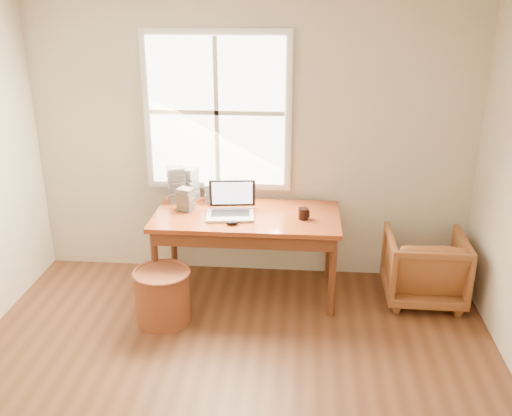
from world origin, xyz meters
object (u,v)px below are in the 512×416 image
at_px(laptop, 230,198).
at_px(cd_stack_a, 189,184).
at_px(armchair, 424,267).
at_px(coffee_mug, 303,214).
at_px(wicker_stool, 163,297).
at_px(desk, 247,216).

relative_size(laptop, cd_stack_a, 1.57).
xyz_separation_m(armchair, coffee_mug, (-1.06, -0.07, 0.49)).
bearing_deg(cd_stack_a, armchair, -9.09).
bearing_deg(armchair, wicker_stool, 14.63).
xyz_separation_m(desk, cd_stack_a, (-0.57, 0.34, 0.17)).
distance_m(desk, coffee_mug, 0.50).
distance_m(wicker_stool, laptop, 0.98).
relative_size(desk, laptop, 3.42).
xyz_separation_m(coffee_mug, cd_stack_a, (-1.06, 0.40, 0.10)).
xyz_separation_m(desk, coffee_mug, (0.49, -0.07, 0.07)).
bearing_deg(wicker_stool, laptop, 43.39).
bearing_deg(laptop, wicker_stool, -143.19).
relative_size(desk, armchair, 2.36).
bearing_deg(desk, coffee_mug, -7.64).
bearing_deg(armchair, coffee_mug, 4.16).
distance_m(desk, wicker_stool, 0.98).
height_order(armchair, wicker_stool, armchair).
height_order(wicker_stool, cd_stack_a, cd_stack_a).
height_order(laptop, cd_stack_a, laptop).
bearing_deg(armchair, desk, 0.65).
bearing_deg(desk, laptop, -152.41).
distance_m(armchair, laptop, 1.79).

